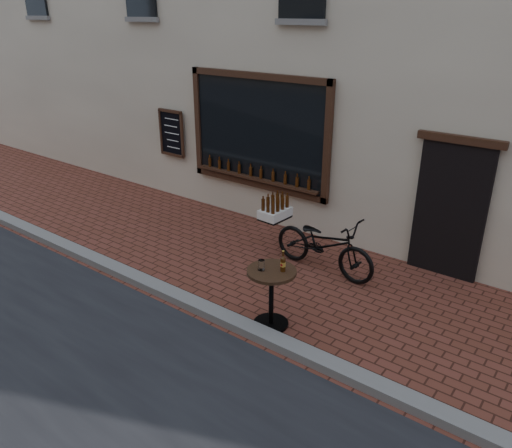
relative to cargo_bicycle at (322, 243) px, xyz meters
The scene contains 4 objects.
ground 2.41m from the cargo_bicycle, 96.40° to the right, with size 90.00×90.00×0.00m, color #5E2C1E.
kerb 2.20m from the cargo_bicycle, 96.99° to the right, with size 90.00×0.25×0.12m, color slate.
cargo_bicycle is the anchor object (origin of this frame).
bistro_table 1.82m from the cargo_bicycle, 81.88° to the right, with size 0.67×0.67×1.15m.
Camera 1 is at (3.87, -4.25, 4.04)m, focal length 35.00 mm.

